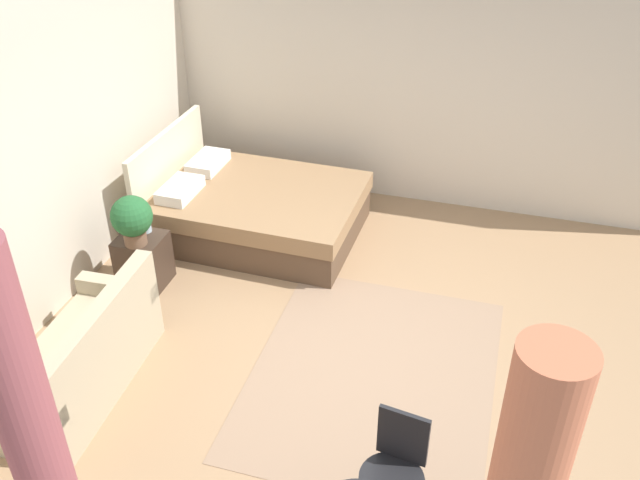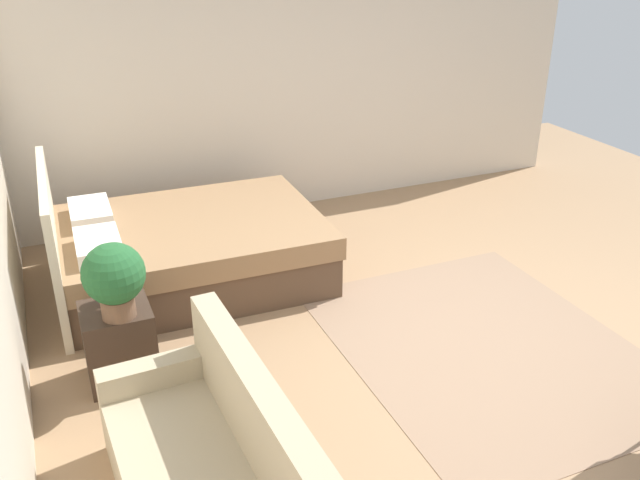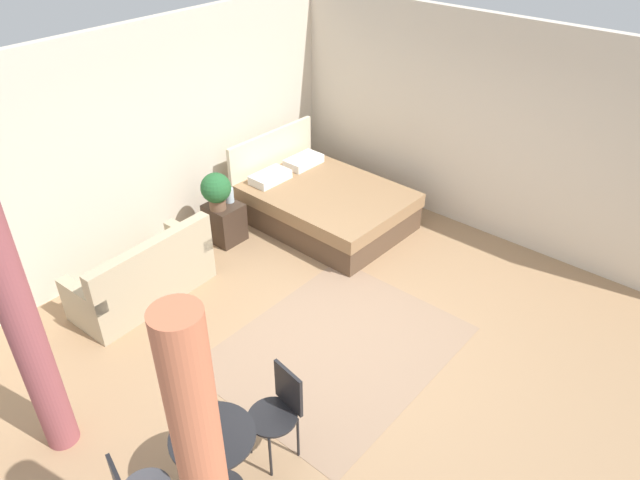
% 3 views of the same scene
% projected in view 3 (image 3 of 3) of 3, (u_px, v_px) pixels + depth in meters
% --- Properties ---
extents(ground_plane, '(8.83, 9.03, 0.02)m').
position_uv_depth(ground_plane, '(344.00, 335.00, 6.34)').
color(ground_plane, '#9E7A56').
extents(wall_back, '(8.83, 0.12, 2.81)m').
position_uv_depth(wall_back, '(154.00, 139.00, 7.19)').
color(wall_back, beige).
rests_on(wall_back, ground).
extents(wall_right, '(0.12, 6.03, 2.81)m').
position_uv_depth(wall_right, '(491.00, 131.00, 7.40)').
color(wall_right, beige).
rests_on(wall_right, ground).
extents(area_rug, '(2.49, 1.98, 0.01)m').
position_uv_depth(area_rug, '(338.00, 348.00, 6.16)').
color(area_rug, '#93755B').
rests_on(area_rug, ground).
extents(bed, '(1.63, 2.19, 1.07)m').
position_uv_depth(bed, '(323.00, 204.00, 8.10)').
color(bed, brown).
rests_on(bed, ground).
extents(couch, '(1.63, 0.78, 0.87)m').
position_uv_depth(couch, '(144.00, 278.00, 6.69)').
color(couch, tan).
rests_on(couch, ground).
extents(nightstand, '(0.41, 0.44, 0.53)m').
position_uv_depth(nightstand, '(225.00, 222.00, 7.75)').
color(nightstand, '#38281E').
rests_on(nightstand, ground).
extents(potted_plant, '(0.39, 0.39, 0.49)m').
position_uv_depth(potted_plant, '(216.00, 189.00, 7.37)').
color(potted_plant, brown).
rests_on(potted_plant, nightstand).
extents(vase, '(0.12, 0.12, 0.19)m').
position_uv_depth(vase, '(229.00, 195.00, 7.62)').
color(vase, silver).
rests_on(vase, nightstand).
extents(balcony_table, '(0.66, 0.66, 0.71)m').
position_uv_depth(balcony_table, '(215.00, 454.00, 4.50)').
color(balcony_table, black).
rests_on(balcony_table, ground).
extents(cafe_chair_near_couch, '(0.47, 0.47, 0.89)m').
position_uv_depth(cafe_chair_near_couch, '(280.00, 406.00, 4.82)').
color(cafe_chair_near_couch, black).
rests_on(cafe_chair_near_couch, ground).
extents(curtain_right, '(0.27, 0.27, 2.66)m').
position_uv_depth(curtain_right, '(23.00, 326.00, 4.48)').
color(curtain_right, '#994C51').
rests_on(curtain_right, ground).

